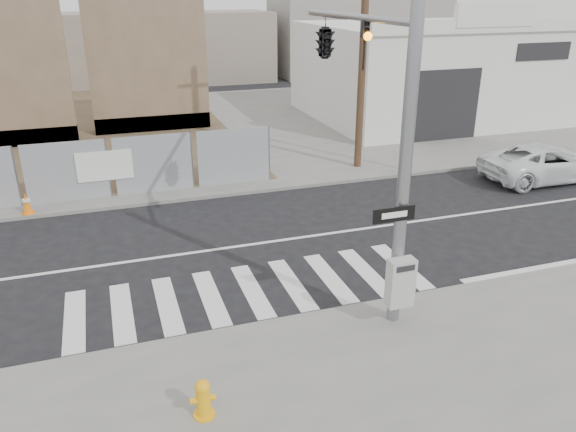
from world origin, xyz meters
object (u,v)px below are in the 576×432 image
object	(u,v)px
suv	(546,163)
traffic_cone_d	(143,182)
signal_pole	(348,79)
fire_hydrant	(203,398)
auto_shop	(427,71)
traffic_cone_c	(27,204)

from	to	relation	value
suv	traffic_cone_d	xyz separation A→B (m)	(-14.33, 3.19, -0.23)
signal_pole	fire_hydrant	size ratio (longest dim) A/B	9.96
auto_shop	suv	world-z (taller)	auto_shop
fire_hydrant	traffic_cone_c	bearing A→B (deg)	122.90
signal_pole	traffic_cone_c	distance (m)	11.00
traffic_cone_c	suv	bearing A→B (deg)	-6.98
fire_hydrant	traffic_cone_d	xyz separation A→B (m)	(0.07, 11.64, -0.03)
auto_shop	traffic_cone_c	size ratio (longest dim) A/B	17.73
fire_hydrant	traffic_cone_d	bearing A→B (deg)	104.07
fire_hydrant	traffic_cone_c	distance (m)	11.23
traffic_cone_c	traffic_cone_d	size ratio (longest dim) A/B	1.04
signal_pole	traffic_cone_d	world-z (taller)	signal_pole
signal_pole	fire_hydrant	distance (m)	7.55
signal_pole	suv	distance (m)	11.57
suv	auto_shop	bearing A→B (deg)	-5.85
traffic_cone_d	suv	bearing A→B (deg)	-12.54
fire_hydrant	suv	distance (m)	16.70
traffic_cone_d	traffic_cone_c	bearing A→B (deg)	-164.78
auto_shop	suv	distance (m)	11.20
auto_shop	fire_hydrant	distance (m)	25.16
suv	signal_pole	bearing A→B (deg)	113.96
signal_pole	suv	xyz separation A→B (m)	(10.02, 4.06, -4.11)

